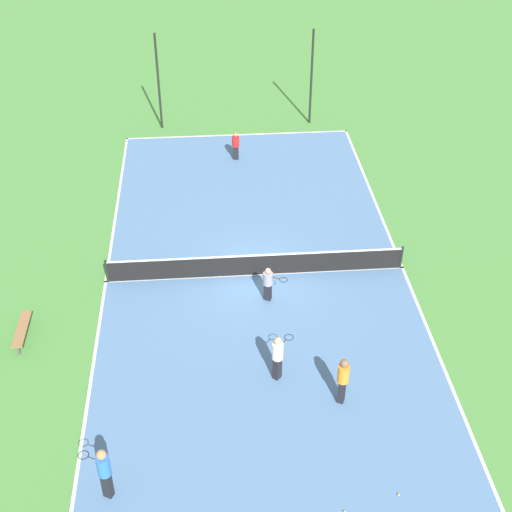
{
  "coord_description": "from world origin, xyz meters",
  "views": [
    {
      "loc": [
        -1.74,
        -21.87,
        16.69
      ],
      "look_at": [
        0.0,
        0.0,
        0.9
      ],
      "focal_mm": 50.0,
      "sensor_mm": 36.0,
      "label": 1
    }
  ],
  "objects_px": {
    "bench": "(22,330)",
    "player_coach_red": "(236,144)",
    "player_near_blue": "(104,470)",
    "fence_post_back_right": "(311,78)",
    "fence_post_back_left": "(158,82)",
    "tennis_ball_far_baseline": "(399,495)",
    "player_baseline_gray": "(268,282)",
    "tennis_ball_midcourt": "(345,512)",
    "tennis_net": "(256,264)",
    "player_center_orange": "(343,378)",
    "player_far_white": "(278,355)"
  },
  "relations": [
    {
      "from": "player_baseline_gray",
      "to": "tennis_ball_far_baseline",
      "type": "height_order",
      "value": "player_baseline_gray"
    },
    {
      "from": "tennis_net",
      "to": "tennis_ball_midcourt",
      "type": "xyz_separation_m",
      "value": [
        1.52,
        -10.68,
        -0.47
      ]
    },
    {
      "from": "bench",
      "to": "player_baseline_gray",
      "type": "height_order",
      "value": "player_baseline_gray"
    },
    {
      "from": "player_far_white",
      "to": "player_baseline_gray",
      "type": "xyz_separation_m",
      "value": [
        0.07,
        4.0,
        -0.2
      ]
    },
    {
      "from": "bench",
      "to": "player_near_blue",
      "type": "distance_m",
      "value": 7.54
    },
    {
      "from": "fence_post_back_left",
      "to": "tennis_ball_far_baseline",
      "type": "bearing_deg",
      "value": -73.39
    },
    {
      "from": "tennis_ball_midcourt",
      "to": "tennis_net",
      "type": "bearing_deg",
      "value": 98.09
    },
    {
      "from": "tennis_ball_midcourt",
      "to": "player_center_orange",
      "type": "bearing_deg",
      "value": 81.34
    },
    {
      "from": "bench",
      "to": "player_baseline_gray",
      "type": "bearing_deg",
      "value": -80.61
    },
    {
      "from": "bench",
      "to": "fence_post_back_right",
      "type": "height_order",
      "value": "fence_post_back_right"
    },
    {
      "from": "player_near_blue",
      "to": "fence_post_back_right",
      "type": "bearing_deg",
      "value": -83.69
    },
    {
      "from": "tennis_ball_far_baseline",
      "to": "tennis_net",
      "type": "bearing_deg",
      "value": 106.74
    },
    {
      "from": "player_baseline_gray",
      "to": "tennis_ball_midcourt",
      "type": "height_order",
      "value": "player_baseline_gray"
    },
    {
      "from": "fence_post_back_left",
      "to": "tennis_ball_midcourt",
      "type": "bearing_deg",
      "value": -77.16
    },
    {
      "from": "tennis_net",
      "to": "player_baseline_gray",
      "type": "xyz_separation_m",
      "value": [
        0.32,
        -1.54,
        0.29
      ]
    },
    {
      "from": "player_near_blue",
      "to": "tennis_ball_far_baseline",
      "type": "distance_m",
      "value": 7.99
    },
    {
      "from": "tennis_net",
      "to": "fence_post_back_right",
      "type": "bearing_deg",
      "value": 73.49
    },
    {
      "from": "tennis_net",
      "to": "player_far_white",
      "type": "height_order",
      "value": "player_far_white"
    },
    {
      "from": "tennis_net",
      "to": "player_far_white",
      "type": "relative_size",
      "value": 6.66
    },
    {
      "from": "player_near_blue",
      "to": "player_coach_red",
      "type": "xyz_separation_m",
      "value": [
        4.56,
        19.12,
        -0.28
      ]
    },
    {
      "from": "player_center_orange",
      "to": "fence_post_back_right",
      "type": "height_order",
      "value": "fence_post_back_right"
    },
    {
      "from": "player_baseline_gray",
      "to": "fence_post_back_left",
      "type": "xyz_separation_m",
      "value": [
        -4.3,
        14.95,
        1.74
      ]
    },
    {
      "from": "player_coach_red",
      "to": "tennis_ball_midcourt",
      "type": "height_order",
      "value": "player_coach_red"
    },
    {
      "from": "player_near_blue",
      "to": "fence_post_back_left",
      "type": "relative_size",
      "value": 0.36
    },
    {
      "from": "bench",
      "to": "player_near_blue",
      "type": "relative_size",
      "value": 1.04
    },
    {
      "from": "tennis_ball_midcourt",
      "to": "tennis_ball_far_baseline",
      "type": "xyz_separation_m",
      "value": [
        1.57,
        0.41,
        0.0
      ]
    },
    {
      "from": "player_baseline_gray",
      "to": "tennis_net",
      "type": "bearing_deg",
      "value": 128.71
    },
    {
      "from": "bench",
      "to": "fence_post_back_left",
      "type": "xyz_separation_m",
      "value": [
        4.31,
        16.38,
        2.15
      ]
    },
    {
      "from": "player_far_white",
      "to": "fence_post_back_right",
      "type": "distance_m",
      "value": 19.38
    },
    {
      "from": "player_near_blue",
      "to": "tennis_net",
      "type": "bearing_deg",
      "value": -89.37
    },
    {
      "from": "bench",
      "to": "fence_post_back_left",
      "type": "distance_m",
      "value": 17.07
    },
    {
      "from": "tennis_net",
      "to": "fence_post_back_left",
      "type": "bearing_deg",
      "value": 106.51
    },
    {
      "from": "player_baseline_gray",
      "to": "fence_post_back_left",
      "type": "bearing_deg",
      "value": 132.88
    },
    {
      "from": "player_baseline_gray",
      "to": "player_coach_red",
      "type": "bearing_deg",
      "value": 119.75
    },
    {
      "from": "player_near_blue",
      "to": "tennis_ball_midcourt",
      "type": "xyz_separation_m",
      "value": [
        6.32,
        -1.07,
        -1.03
      ]
    },
    {
      "from": "player_baseline_gray",
      "to": "player_near_blue",
      "type": "bearing_deg",
      "value": -95.58
    },
    {
      "from": "player_far_white",
      "to": "player_coach_red",
      "type": "bearing_deg",
      "value": 44.21
    },
    {
      "from": "bench",
      "to": "player_coach_red",
      "type": "xyz_separation_m",
      "value": [
        8.05,
        12.47,
        0.42
      ]
    },
    {
      "from": "player_near_blue",
      "to": "player_center_orange",
      "type": "relative_size",
      "value": 1.05
    },
    {
      "from": "player_near_blue",
      "to": "player_baseline_gray",
      "type": "bearing_deg",
      "value": -95.24
    },
    {
      "from": "tennis_net",
      "to": "player_coach_red",
      "type": "height_order",
      "value": "player_coach_red"
    },
    {
      "from": "tennis_ball_far_baseline",
      "to": "player_near_blue",
      "type": "bearing_deg",
      "value": 175.26
    },
    {
      "from": "fence_post_back_right",
      "to": "player_far_white",
      "type": "bearing_deg",
      "value": -101.12
    },
    {
      "from": "tennis_ball_far_baseline",
      "to": "fence_post_back_right",
      "type": "bearing_deg",
      "value": 87.86
    },
    {
      "from": "player_center_orange",
      "to": "bench",
      "type": "bearing_deg",
      "value": -85.39
    },
    {
      "from": "bench",
      "to": "tennis_ball_midcourt",
      "type": "xyz_separation_m",
      "value": [
        9.81,
        -7.72,
        -0.34
      ]
    },
    {
      "from": "player_far_white",
      "to": "tennis_ball_midcourt",
      "type": "xyz_separation_m",
      "value": [
        1.27,
        -5.14,
        -0.95
      ]
    },
    {
      "from": "tennis_ball_far_baseline",
      "to": "fence_post_back_left",
      "type": "distance_m",
      "value": 24.84
    },
    {
      "from": "bench",
      "to": "tennis_ball_far_baseline",
      "type": "distance_m",
      "value": 13.53
    },
    {
      "from": "player_near_blue",
      "to": "player_center_orange",
      "type": "height_order",
      "value": "player_near_blue"
    }
  ]
}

